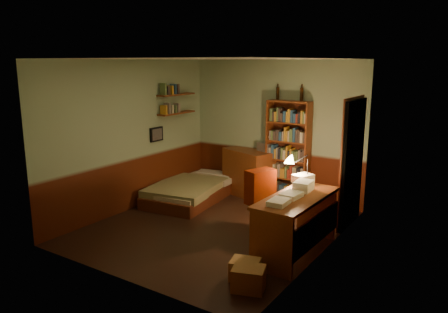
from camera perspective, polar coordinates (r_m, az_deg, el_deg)
The scene contains 24 objects.
floor at distance 6.99m, azimuth -1.14°, elevation -9.30°, with size 3.50×4.00×0.02m, color black.
ceiling at distance 6.50m, azimuth -1.24°, elevation 12.72°, with size 3.50×4.00×0.02m, color silver.
wall_back at distance 8.33m, azimuth 6.66°, elevation 3.51°, with size 3.50×0.02×2.60m, color #8CA580.
wall_left at distance 7.74m, azimuth -12.02°, elevation 2.64°, with size 0.02×4.00×2.60m, color #8CA580.
wall_right at distance 5.83m, azimuth 13.24°, elevation -0.54°, with size 0.02×4.00×2.60m, color #8CA580.
wall_front at distance 5.13m, azimuth -13.99°, elevation -2.32°, with size 3.50×0.02×2.60m, color #8CA580.
doorway at distance 7.11m, azimuth 16.45°, elevation -0.90°, with size 0.06×0.90×2.00m, color black.
door_trim at distance 7.12m, azimuth 16.18°, elevation -0.86°, with size 0.02×0.98×2.08m, color #491E0F.
bed at distance 8.30m, azimuth -4.16°, elevation -3.61°, with size 1.05×1.96×0.58m, color olive.
dresser at distance 8.49m, azimuth 3.20°, elevation -2.14°, with size 1.01×0.50×0.90m, color brown.
mini_stereo at distance 8.33m, azimuth 5.57°, elevation 1.27°, with size 0.30×0.23×0.16m, color #B2B2B7.
bookshelf at distance 8.10m, azimuth 8.34°, elevation 0.60°, with size 0.80×0.25×1.87m, color brown.
bottle_left at distance 8.18m, azimuth 7.02°, elevation 8.19°, with size 0.06×0.06×0.23m, color black.
bottle_right at distance 7.98m, azimuth 10.10°, elevation 8.01°, with size 0.06×0.06×0.23m, color black.
desk at distance 6.04m, azimuth 9.35°, elevation -8.81°, with size 0.62×1.50×0.81m, color brown.
paper_stack at distance 6.60m, azimuth 10.28°, elevation -2.82°, with size 0.21×0.29×0.12m, color silver.
desk_lamp at distance 6.56m, azimuth 10.90°, elevation -0.59°, with size 0.19×0.19×0.64m, color black.
office_chair at distance 6.44m, azimuth 5.88°, elevation -6.77°, with size 0.46×0.41×0.93m, color #2D5B37.
red_jacket at distance 6.35m, azimuth 4.16°, elevation -0.27°, with size 0.24×0.43×0.51m, color #861D00.
wall_shelf_lower at distance 8.42m, azimuth -6.21°, elevation 5.67°, with size 0.20×0.90×0.03m, color brown.
wall_shelf_upper at distance 8.39m, azimuth -6.26°, elevation 8.05°, with size 0.20×0.90×0.03m, color brown.
framed_picture at distance 8.14m, azimuth -8.82°, elevation 2.89°, with size 0.04×0.32×0.26m, color black.
cardboard_box_a at distance 5.18m, azimuth 3.22°, elevation -15.65°, with size 0.36×0.29×0.27m, color #A87942.
cardboard_box_b at distance 5.41m, azimuth 2.79°, elevation -14.54°, with size 0.34×0.28×0.24m, color #A87942.
Camera 1 is at (3.67, -5.36, 2.56)m, focal length 35.00 mm.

